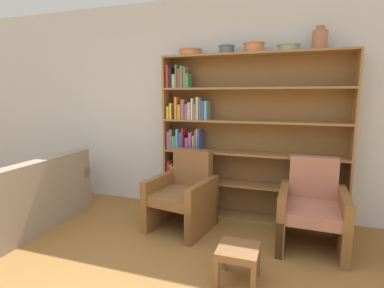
# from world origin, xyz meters

# --- Properties ---
(wall_back) EXTENTS (12.00, 0.06, 2.75)m
(wall_back) POSITION_xyz_m (0.00, 2.53, 1.38)
(wall_back) COLOR silver
(wall_back) RESTS_ON ground
(bookshelf) EXTENTS (2.22, 0.30, 2.01)m
(bookshelf) POSITION_xyz_m (0.31, 2.35, 0.98)
(bookshelf) COLOR olive
(bookshelf) RESTS_ON ground
(bowl_copper) EXTENTS (0.29, 0.29, 0.09)m
(bowl_copper) POSITION_xyz_m (-0.25, 2.34, 2.06)
(bowl_copper) COLOR #C67547
(bowl_copper) RESTS_ON bookshelf
(bowl_cream) EXTENTS (0.19, 0.19, 0.10)m
(bowl_cream) POSITION_xyz_m (0.21, 2.34, 2.07)
(bowl_cream) COLOR slate
(bowl_cream) RESTS_ON bookshelf
(bowl_olive) EXTENTS (0.25, 0.25, 0.12)m
(bowl_olive) POSITION_xyz_m (0.53, 2.34, 2.08)
(bowl_olive) COLOR #C67547
(bowl_olive) RESTS_ON bookshelf
(bowl_stoneware) EXTENTS (0.25, 0.25, 0.08)m
(bowl_stoneware) POSITION_xyz_m (0.91, 2.34, 2.06)
(bowl_stoneware) COLOR gray
(bowl_stoneware) RESTS_ON bookshelf
(vase_tall) EXTENTS (0.16, 0.16, 0.25)m
(vase_tall) POSITION_xyz_m (1.24, 2.34, 2.12)
(vase_tall) COLOR #A36647
(vase_tall) RESTS_ON bookshelf
(couch) EXTENTS (0.86, 1.68, 0.81)m
(couch) POSITION_xyz_m (-1.93, 1.19, 0.29)
(couch) COLOR gray
(couch) RESTS_ON ground
(armchair_leather) EXTENTS (0.75, 0.78, 0.89)m
(armchair_leather) POSITION_xyz_m (-0.15, 1.82, 0.39)
(armchair_leather) COLOR brown
(armchair_leather) RESTS_ON ground
(armchair_cushioned) EXTENTS (0.66, 0.70, 0.89)m
(armchair_cushioned) POSITION_xyz_m (1.24, 1.82, 0.39)
(armchair_cushioned) COLOR brown
(armchair_cushioned) RESTS_ON ground
(footstool) EXTENTS (0.33, 0.33, 0.30)m
(footstool) POSITION_xyz_m (0.64, 0.96, 0.25)
(footstool) COLOR brown
(footstool) RESTS_ON ground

